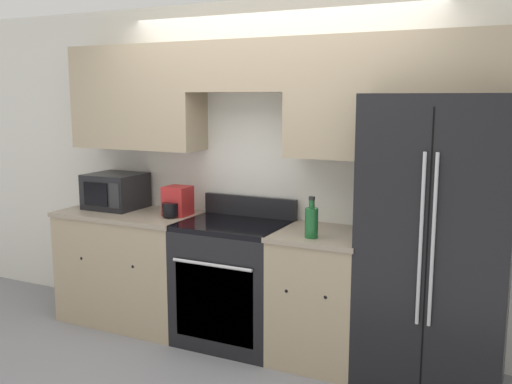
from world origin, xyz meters
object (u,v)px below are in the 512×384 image
at_px(bottle, 312,222).
at_px(refrigerator, 436,241).
at_px(microwave, 116,191).
at_px(oven_range, 234,282).

bearing_deg(bottle, refrigerator, 16.58).
bearing_deg(refrigerator, bottle, -163.42).
height_order(refrigerator, microwave, refrigerator).
bearing_deg(bottle, oven_range, 166.20).
bearing_deg(bottle, microwave, 172.26).
xyz_separation_m(oven_range, bottle, (0.69, -0.17, 0.57)).
relative_size(microwave, bottle, 1.57).
height_order(oven_range, microwave, microwave).
xyz_separation_m(oven_range, refrigerator, (1.46, 0.06, 0.47)).
bearing_deg(refrigerator, oven_range, -177.52).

